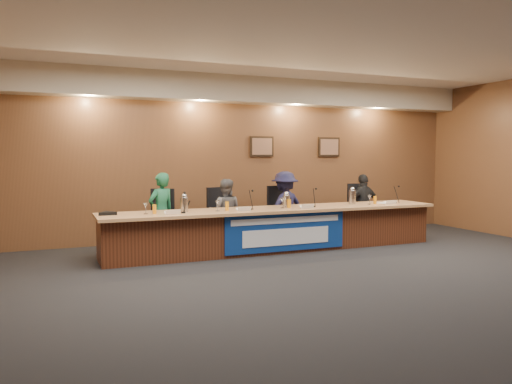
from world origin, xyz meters
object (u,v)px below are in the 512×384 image
banner (286,232)px  carafe_right (352,197)px  dais_body (276,230)px  panelist_d (363,205)px  office_chair_d (361,213)px  panelist_a (161,212)px  office_chair_a (160,223)px  office_chair_c (283,217)px  carafe_mid (286,201)px  panelist_c (285,207)px  office_chair_b (223,220)px  carafe_left (184,205)px  panelist_b (225,213)px  speakerphone (107,213)px

banner → carafe_right: bearing=15.0°
dais_body → banner: banner is taller
panelist_d → carafe_right: 0.96m
office_chair_d → dais_body: bearing=-148.1°
banner → panelist_a: 2.19m
office_chair_a → office_chair_c: bearing=24.4°
panelist_d → carafe_mid: (-2.08, -0.66, 0.22)m
panelist_c → office_chair_b: size_ratio=2.84×
panelist_d → office_chair_b: (-3.00, 0.10, -0.16)m
dais_body → carafe_right: bearing=0.4°
carafe_left → office_chair_d: bearing=10.8°
panelist_b → carafe_mid: size_ratio=5.73×
carafe_mid → carafe_right: bearing=1.3°
banner → panelist_a: bearing=151.0°
speakerphone → carafe_right: bearing=-0.4°
panelist_c → panelist_b: bearing=-15.2°
panelist_a → office_chair_d: bearing=157.5°
panelist_c → office_chair_b: panelist_c is taller
panelist_b → office_chair_c: panelist_b is taller
panelist_a → office_chair_a: 0.23m
office_chair_a → carafe_mid: 2.25m
panelist_b → carafe_left: 1.16m
office_chair_c → office_chair_d: bearing=-6.4°
panelist_a → panelist_c: size_ratio=1.01×
panelist_d → carafe_left: panelist_d is taller
panelist_b → office_chair_d: 3.00m
dais_body → office_chair_d: bearing=17.9°
banner → panelist_c: panelist_c is taller
dais_body → banner: 0.42m
carafe_right → speakerphone: carafe_right is taller
carafe_mid → panelist_b: bearing=144.4°
carafe_left → panelist_a: bearing=110.3°
office_chair_d → panelist_c: bearing=-162.8°
office_chair_c → carafe_mid: bearing=-117.4°
office_chair_d → carafe_mid: bearing=-146.0°
panelist_b → panelist_d: 3.00m
office_chair_d → banner: bearing=-139.2°
panelist_b → carafe_mid: panelist_b is taller
panelist_b → carafe_left: (-0.93, -0.65, 0.25)m
dais_body → office_chair_d: (2.27, 0.73, 0.13)m
carafe_mid → office_chair_d: bearing=20.0°
office_chair_d → carafe_left: size_ratio=2.05×
office_chair_c → speakerphone: size_ratio=1.50×
carafe_right → panelist_b: bearing=164.9°
panelist_b → office_chair_a: 1.18m
office_chair_b → office_chair_d: 3.00m
panelist_b → carafe_left: panelist_b is taller
office_chair_b → carafe_left: bearing=-156.0°
carafe_left → carafe_mid: carafe_left is taller
panelist_c → carafe_mid: (-0.29, -0.66, 0.18)m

